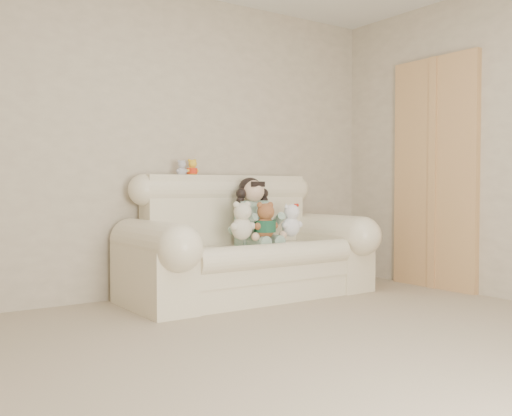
% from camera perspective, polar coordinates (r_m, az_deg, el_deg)
% --- Properties ---
extents(floor, '(5.00, 5.00, 0.00)m').
position_cam_1_polar(floor, '(3.09, 11.62, -15.31)').
color(floor, gray).
rests_on(floor, ground).
extents(wall_back, '(4.50, 0.00, 4.50)m').
position_cam_1_polar(wall_back, '(5.02, -9.49, 6.35)').
color(wall_back, beige).
rests_on(wall_back, ground).
extents(sofa, '(2.10, 0.95, 1.03)m').
position_cam_1_polar(sofa, '(4.88, -0.67, -2.73)').
color(sofa, beige).
rests_on(sofa, floor).
extents(door_panel, '(0.06, 0.90, 2.10)m').
position_cam_1_polar(door_panel, '(5.54, 17.13, 3.29)').
color(door_panel, '#B6844E').
rests_on(door_panel, floor).
extents(seated_child, '(0.38, 0.46, 0.60)m').
position_cam_1_polar(seated_child, '(4.98, -0.30, -0.28)').
color(seated_child, '#2A6C47').
rests_on(seated_child, sofa).
extents(brown_teddy, '(0.26, 0.22, 0.35)m').
position_cam_1_polar(brown_teddy, '(4.77, 0.90, -0.88)').
color(brown_teddy, brown).
rests_on(brown_teddy, sofa).
extents(white_cat, '(0.22, 0.18, 0.34)m').
position_cam_1_polar(white_cat, '(4.99, 3.44, -0.86)').
color(white_cat, white).
rests_on(white_cat, sofa).
extents(cream_teddy, '(0.25, 0.20, 0.36)m').
position_cam_1_polar(cream_teddy, '(4.67, -1.39, -0.89)').
color(cream_teddy, beige).
rests_on(cream_teddy, sofa).
extents(yellow_mini_bear, '(0.13, 0.11, 0.18)m').
position_cam_1_polar(yellow_mini_bear, '(5.01, -6.30, 4.08)').
color(yellow_mini_bear, yellow).
rests_on(yellow_mini_bear, sofa).
extents(grey_mini_plush, '(0.12, 0.09, 0.17)m').
position_cam_1_polar(grey_mini_plush, '(4.94, -7.34, 4.03)').
color(grey_mini_plush, silver).
rests_on(grey_mini_plush, sofa).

